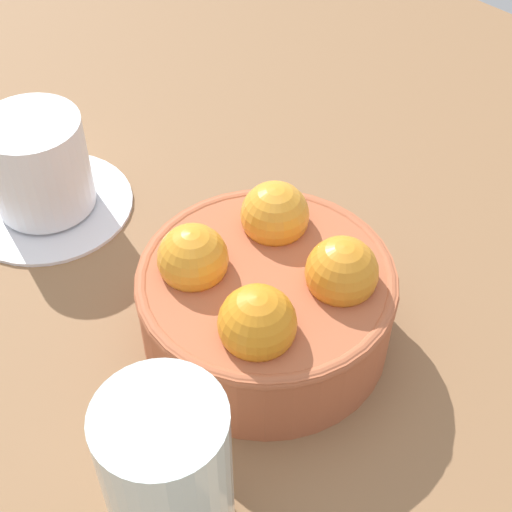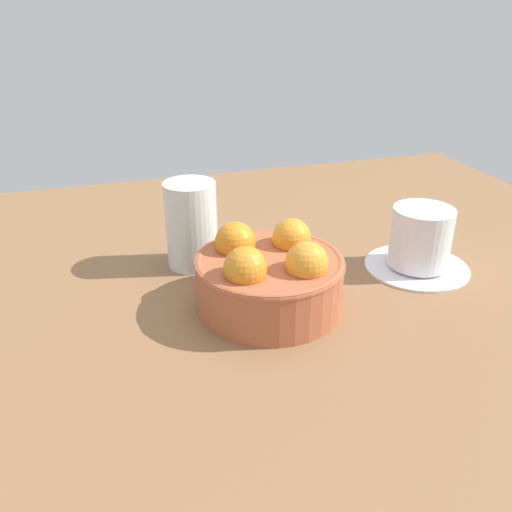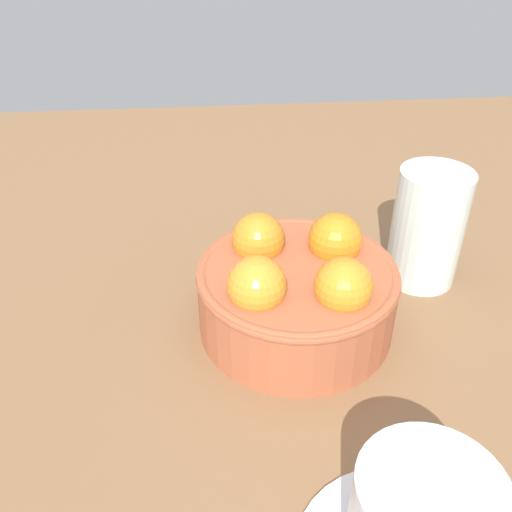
{
  "view_description": "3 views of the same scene",
  "coord_description": "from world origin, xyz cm",
  "views": [
    {
      "loc": [
        22.47,
        -22.73,
        40.54
      ],
      "look_at": [
        -1.7,
        0.74,
        5.87
      ],
      "focal_mm": 53.45,
      "sensor_mm": 36.0,
      "label": 1
    },
    {
      "loc": [
        16.9,
        49.48,
        32.13
      ],
      "look_at": [
        1.91,
        1.2,
        7.17
      ],
      "focal_mm": 37.89,
      "sensor_mm": 36.0,
      "label": 2
    },
    {
      "loc": [
        -36.35,
        6.72,
        32.44
      ],
      "look_at": [
        1.51,
        3.24,
        6.47
      ],
      "focal_mm": 39.64,
      "sensor_mm": 36.0,
      "label": 3
    }
  ],
  "objects": [
    {
      "name": "water_glass",
      "position": [
        6.07,
        -12.94,
        5.54
      ],
      "size": [
        6.53,
        6.53,
        11.07
      ],
      "primitive_type": "cylinder",
      "color": "silver",
      "rests_on": "ground_plane"
    },
    {
      "name": "ground_plane",
      "position": [
        0.0,
        0.0,
        -1.78
      ],
      "size": [
        111.88,
        99.55,
        3.56
      ],
      "primitive_type": "cube",
      "color": "brown"
    },
    {
      "name": "terracotta_bowl",
      "position": [
        0.01,
        -0.0,
        3.94
      ],
      "size": [
        16.48,
        16.48,
        9.11
      ],
      "color": "#AD5938",
      "rests_on": "ground_plane"
    },
    {
      "name": "coffee_cup",
      "position": [
        -21.09,
        -3.25,
        3.58
      ],
      "size": [
        13.18,
        13.18,
        8.14
      ],
      "color": "white",
      "rests_on": "ground_plane"
    }
  ]
}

